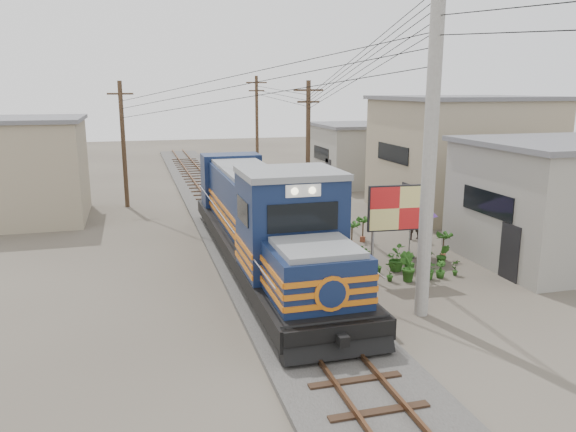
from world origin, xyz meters
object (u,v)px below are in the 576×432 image
object	(u,v)px
locomotive	(263,221)
vendor	(415,219)
market_umbrella	(411,208)
billboard	(399,211)

from	to	relation	value
locomotive	vendor	size ratio (longest dim) A/B	8.71
vendor	market_umbrella	bearing A→B (deg)	60.10
locomotive	vendor	world-z (taller)	locomotive
market_umbrella	locomotive	bearing A→B (deg)	175.00
market_umbrella	vendor	distance (m)	3.12
billboard	vendor	distance (m)	5.93
locomotive	vendor	xyz separation A→B (m)	(7.37, 1.98, -0.83)
billboard	market_umbrella	xyz separation A→B (m)	(1.68, 2.25, -0.48)
billboard	market_umbrella	world-z (taller)	billboard
vendor	locomotive	bearing A→B (deg)	16.77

